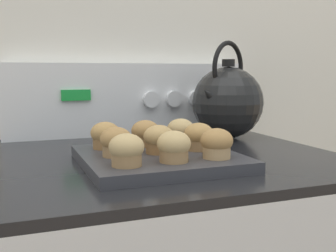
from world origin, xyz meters
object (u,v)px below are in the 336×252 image
(muffin_r0_c2, at_px, (217,144))
(muffin_r2_c1, at_px, (145,133))
(muffin_r0_c1, at_px, (174,147))
(muffin_r1_c2, at_px, (199,137))
(muffin_r1_c1, at_px, (159,139))
(muffin_r2_c2, at_px, (181,131))
(muffin_r2_c0, at_px, (105,136))
(tea_kettle, at_px, (227,101))
(muffin_r0_c0, at_px, (127,150))
(muffin_r1_c0, at_px, (116,142))
(muffin_pan, at_px, (158,159))

(muffin_r0_c2, distance_m, muffin_r2_c1, 0.19)
(muffin_r0_c1, bearing_deg, muffin_r2_c1, 89.24)
(muffin_r0_c2, distance_m, muffin_r1_c2, 0.09)
(muffin_r1_c1, xyz_separation_m, muffin_r2_c2, (0.08, 0.09, 0.00))
(muffin_r0_c1, xyz_separation_m, muffin_r1_c2, (0.09, 0.09, 0.00))
(muffin_r2_c0, height_order, tea_kettle, tea_kettle)
(muffin_r0_c0, bearing_deg, tea_kettle, 41.21)
(muffin_r0_c1, height_order, muffin_r1_c2, same)
(muffin_r1_c2, distance_m, tea_kettle, 0.32)
(muffin_r1_c2, xyz_separation_m, tea_kettle, (0.20, 0.24, 0.05))
(muffin_r0_c2, bearing_deg, muffin_r1_c0, 153.85)
(muffin_pan, height_order, tea_kettle, tea_kettle)
(muffin_r1_c1, bearing_deg, muffin_r2_c2, 46.37)
(tea_kettle, bearing_deg, muffin_r2_c1, -151.59)
(muffin_r0_c1, xyz_separation_m, muffin_r2_c2, (0.09, 0.17, 0.00))
(muffin_r2_c0, bearing_deg, muffin_r0_c0, -90.68)
(muffin_r1_c1, relative_size, muffin_r1_c2, 1.00)
(muffin_pan, bearing_deg, muffin_r2_c0, 134.49)
(muffin_r1_c1, distance_m, muffin_r2_c0, 0.13)
(muffin_r0_c2, relative_size, tea_kettle, 0.23)
(muffin_r1_c2, relative_size, muffin_r2_c0, 1.00)
(muffin_pan, distance_m, tea_kettle, 0.39)
(muffin_r1_c2, bearing_deg, muffin_r2_c0, 153.99)
(muffin_r1_c2, bearing_deg, muffin_r0_c0, -153.24)
(muffin_r0_c2, height_order, muffin_r2_c2, same)
(muffin_r0_c0, bearing_deg, muffin_r1_c0, 87.81)
(muffin_r0_c1, bearing_deg, muffin_r0_c0, -178.82)
(muffin_r2_c2, bearing_deg, muffin_r0_c1, -116.27)
(muffin_r0_c0, distance_m, muffin_r1_c1, 0.13)
(muffin_r1_c0, distance_m, muffin_r1_c2, 0.18)
(muffin_r1_c0, bearing_deg, tea_kettle, 32.99)
(muffin_pan, height_order, muffin_r0_c2, muffin_r0_c2)
(muffin_r0_c1, bearing_deg, muffin_pan, 89.27)
(muffin_r0_c1, bearing_deg, tea_kettle, 48.65)
(muffin_r0_c2, relative_size, muffin_r2_c1, 1.00)
(muffin_r2_c2, bearing_deg, muffin_r1_c2, -86.72)
(muffin_r0_c1, height_order, muffin_r0_c2, same)
(muffin_r0_c2, height_order, tea_kettle, tea_kettle)
(muffin_r0_c1, xyz_separation_m, muffin_r2_c0, (-0.09, 0.18, 0.00))
(muffin_r2_c1, relative_size, muffin_r2_c2, 1.00)
(muffin_r0_c1, xyz_separation_m, muffin_r1_c1, (0.00, 0.09, 0.00))
(muffin_r0_c0, distance_m, muffin_r2_c2, 0.25)
(muffin_r0_c0, relative_size, muffin_r2_c1, 1.00)
(muffin_r0_c0, distance_m, muffin_r0_c2, 0.18)
(muffin_r1_c0, bearing_deg, muffin_pan, -0.20)
(muffin_pan, xyz_separation_m, muffin_r2_c0, (-0.09, 0.09, 0.04))
(muffin_r2_c2, bearing_deg, tea_kettle, 37.35)
(tea_kettle, bearing_deg, muffin_r1_c2, -129.60)
(muffin_r0_c1, height_order, muffin_r2_c2, same)
(muffin_r0_c2, bearing_deg, muffin_r0_c0, -178.88)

